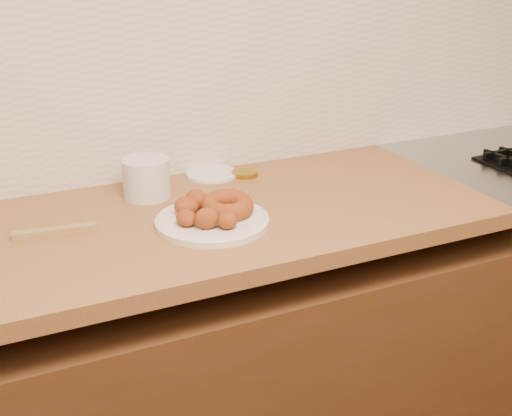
{
  "coord_description": "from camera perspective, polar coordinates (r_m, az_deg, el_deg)",
  "views": [
    {
      "loc": [
        -0.66,
        0.37,
        1.49
      ],
      "look_at": [
        -0.1,
        1.6,
        0.93
      ],
      "focal_mm": 45.0,
      "sensor_mm": 36.0,
      "label": 1
    }
  ],
  "objects": [
    {
      "name": "brass_jar_lid",
      "position": [
        1.76,
        -1.0,
        3.1
      ],
      "size": [
        0.09,
        0.09,
        0.01
      ],
      "primitive_type": "cylinder",
      "rotation": [
        0.0,
        0.0,
        -0.3
      ],
      "color": "#A07E1A",
      "rests_on": "butcher_block"
    },
    {
      "name": "donut_plate",
      "position": [
        1.45,
        -3.91,
        -1.18
      ],
      "size": [
        0.26,
        0.26,
        0.01
      ],
      "primitive_type": "cylinder",
      "color": "silver",
      "rests_on": "butcher_block"
    },
    {
      "name": "backsplash",
      "position": [
        1.77,
        -2.55,
        13.05
      ],
      "size": [
        3.6,
        0.02,
        0.6
      ],
      "primitive_type": "cube",
      "color": "beige",
      "rests_on": "wall_back"
    },
    {
      "name": "base_cabinet",
      "position": [
        1.84,
        1.55,
        -14.27
      ],
      "size": [
        3.6,
        0.6,
        0.77
      ],
      "primitive_type": "cube",
      "color": "#4C2D19",
      "rests_on": "floor"
    },
    {
      "name": "fried_dough_chunks",
      "position": [
        1.44,
        -4.87,
        -0.22
      ],
      "size": [
        0.14,
        0.2,
        0.05
      ],
      "color": "brown",
      "rests_on": "donut_plate"
    },
    {
      "name": "ring_donut",
      "position": [
        1.47,
        -2.57,
        0.24
      ],
      "size": [
        0.14,
        0.15,
        0.05
      ],
      "primitive_type": "torus",
      "rotation": [
        0.1,
        0.0,
        0.2
      ],
      "color": "brown",
      "rests_on": "donut_plate"
    },
    {
      "name": "wooden_utensil",
      "position": [
        1.47,
        -17.43,
        -1.96
      ],
      "size": [
        0.18,
        0.04,
        0.01
      ],
      "primitive_type": "cube",
      "rotation": [
        0.0,
        0.0,
        -0.12
      ],
      "color": "olive",
      "rests_on": "butcher_block"
    },
    {
      "name": "tub_lid",
      "position": [
        1.76,
        -3.95,
        3.05
      ],
      "size": [
        0.15,
        0.15,
        0.01
      ],
      "primitive_type": "cylinder",
      "rotation": [
        0.0,
        0.0,
        0.07
      ],
      "color": "silver",
      "rests_on": "butcher_block"
    },
    {
      "name": "wall_back",
      "position": [
        1.77,
        -2.79,
        17.91
      ],
      "size": [
        4.0,
        0.02,
        2.7
      ],
      "primitive_type": "cube",
      "color": "#BBAB93",
      "rests_on": "ground"
    },
    {
      "name": "plastic_tub",
      "position": [
        1.62,
        -9.72,
        2.64
      ],
      "size": [
        0.15,
        0.15,
        0.1
      ],
      "primitive_type": "cylinder",
      "rotation": [
        0.0,
        0.0,
        -0.32
      ],
      "color": "silver",
      "rests_on": "butcher_block"
    }
  ]
}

